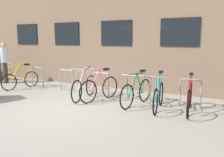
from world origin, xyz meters
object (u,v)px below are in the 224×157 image
object	(u,v)px
bicycle_red	(190,97)
bicycle_pink	(100,88)
bicycle_teal	(159,96)
bicycle_yellow	(21,79)
person_browsing	(4,60)
bicycle_silver	(84,87)
bicycle_green	(136,92)

from	to	relation	value
bicycle_red	bicycle_pink	size ratio (longest dim) A/B	1.09
bicycle_teal	bicycle_yellow	world-z (taller)	bicycle_yellow
bicycle_yellow	person_browsing	size ratio (longest dim) A/B	0.90
bicycle_teal	bicycle_silver	size ratio (longest dim) A/B	0.96
bicycle_teal	bicycle_silver	bearing A→B (deg)	179.71
person_browsing	bicycle_red	bearing A→B (deg)	-3.81
bicycle_green	person_browsing	size ratio (longest dim) A/B	0.99
bicycle_teal	person_browsing	size ratio (longest dim) A/B	0.94
bicycle_teal	bicycle_pink	distance (m)	1.96
bicycle_green	bicycle_yellow	xyz separation A→B (m)	(-4.94, 0.03, -0.02)
bicycle_teal	bicycle_silver	world-z (taller)	bicycle_teal
bicycle_green	person_browsing	xyz separation A→B (m)	(-6.52, 0.55, 0.64)
bicycle_red	bicycle_green	bearing A→B (deg)	-179.28
bicycle_red	bicycle_pink	distance (m)	2.76
bicycle_silver	bicycle_yellow	distance (m)	3.15
bicycle_teal	person_browsing	xyz separation A→B (m)	(-7.24, 0.69, 0.65)
bicycle_teal	bicycle_green	distance (m)	0.73
bicycle_green	bicycle_pink	bearing A→B (deg)	-177.62
bicycle_red	bicycle_pink	xyz separation A→B (m)	(-2.76, -0.07, -0.00)
bicycle_teal	bicycle_green	xyz separation A→B (m)	(-0.71, 0.14, 0.00)
bicycle_green	person_browsing	world-z (taller)	person_browsing
person_browsing	bicycle_pink	bearing A→B (deg)	-6.54
bicycle_silver	bicycle_yellow	world-z (taller)	bicycle_yellow
bicycle_silver	person_browsing	xyz separation A→B (m)	(-4.73, 0.68, 0.64)
bicycle_teal	bicycle_pink	bearing A→B (deg)	177.55
bicycle_teal	bicycle_silver	distance (m)	2.51
bicycle_pink	bicycle_green	bearing A→B (deg)	2.38
bicycle_red	bicycle_yellow	world-z (taller)	bicycle_yellow
bicycle_green	person_browsing	bearing A→B (deg)	175.15
bicycle_pink	bicycle_green	xyz separation A→B (m)	(1.24, 0.05, -0.01)
bicycle_pink	bicycle_yellow	world-z (taller)	bicycle_pink
bicycle_red	bicycle_green	distance (m)	1.51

